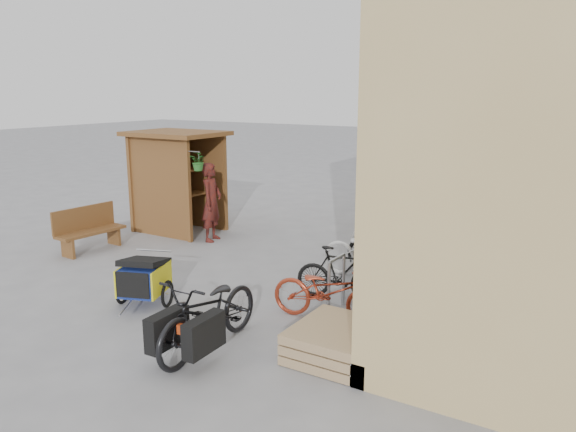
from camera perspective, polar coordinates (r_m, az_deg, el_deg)
The scene contains 17 objects.
ground at distance 10.08m, azimuth -6.95°, elevation -6.84°, with size 80.00×80.00×0.00m, color gray.
kiosk at distance 13.64m, azimuth -11.50°, elevation 4.88°, with size 2.49×1.65×2.40m.
bike_rack at distance 10.84m, azimuth 10.67°, elevation -2.70°, with size 0.05×5.35×0.86m.
pallet_stack at distance 7.40m, azimuth 4.85°, elevation -12.55°, with size 1.00×1.20×0.40m.
bench at distance 12.61m, azimuth -19.62°, elevation -1.20°, with size 0.55×1.52×0.95m.
shopping_carts at distance 14.27m, azimuth 18.96°, elevation 0.85°, with size 0.56×1.89×1.01m.
child_trailer at distance 9.23m, azimuth -14.44°, elevation -6.05°, with size 0.92×1.41×0.82m.
cargo_bike at distance 7.46m, azimuth -8.07°, elevation -9.79°, with size 0.75×2.02×1.05m.
person_kiosk at distance 12.71m, azimuth -7.77°, elevation 1.40°, with size 0.65×0.42×1.77m, color maroon.
bike_0 at distance 8.35m, azimuth 4.13°, elevation -7.65°, with size 0.61×1.74×0.91m, color maroon.
bike_1 at distance 9.18m, azimuth 5.38°, elevation -5.84°, with size 0.42×1.48×0.89m, color black.
bike_2 at distance 10.17m, azimuth 8.45°, elevation -3.78°, with size 0.66×1.88×0.99m, color silver.
bike_3 at distance 10.50m, azimuth 10.61°, elevation -3.15°, with size 0.49×1.75×1.05m, color black.
bike_4 at distance 11.35m, azimuth 10.70°, elevation -2.18°, with size 0.64×1.83×0.96m, color silver.
bike_5 at distance 11.60m, azimuth 12.22°, elevation -1.82°, with size 0.47×1.67×1.00m, color silver.
bike_6 at distance 12.36m, azimuth 12.56°, elevation -1.22°, with size 0.59×1.68×0.88m, color maroon.
bike_7 at distance 12.78m, azimuth 14.67°, elevation -0.54°, with size 0.49×1.72×1.03m, color silver.
Camera 1 is at (5.97, -7.39, 3.37)m, focal length 35.00 mm.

